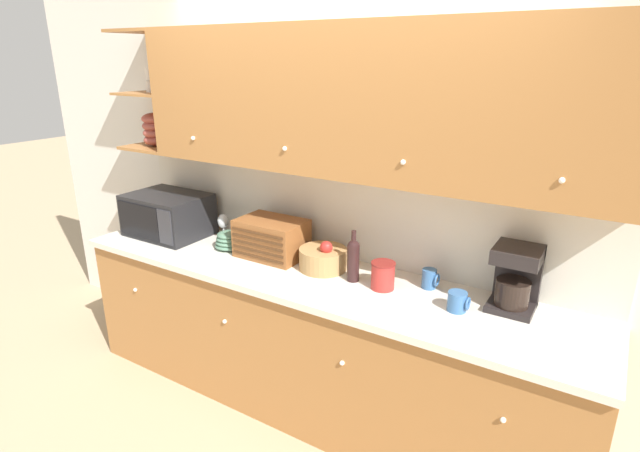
% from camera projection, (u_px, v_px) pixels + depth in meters
% --- Properties ---
extents(ground_plane, '(24.00, 24.00, 0.00)m').
position_uv_depth(ground_plane, '(337.00, 376.00, 3.48)').
color(ground_plane, tan).
extents(wall_back, '(5.60, 0.06, 2.60)m').
position_uv_depth(wall_back, '(342.00, 195.00, 3.09)').
color(wall_back, silver).
rests_on(wall_back, ground_plane).
extents(counter_unit, '(3.22, 0.68, 0.91)m').
position_uv_depth(counter_unit, '(312.00, 340.00, 3.07)').
color(counter_unit, '#A36B38').
rests_on(counter_unit, ground_plane).
extents(backsplash_panel, '(3.20, 0.01, 0.59)m').
position_uv_depth(backsplash_panel, '(339.00, 212.00, 3.09)').
color(backsplash_panel, silver).
rests_on(backsplash_panel, counter_unit).
extents(upper_cabinets, '(3.20, 0.39, 0.79)m').
position_uv_depth(upper_cabinets, '(350.00, 102.00, 2.65)').
color(upper_cabinets, '#A36B38').
rests_on(upper_cabinets, backsplash_panel).
extents(microwave, '(0.55, 0.42, 0.29)m').
position_uv_depth(microwave, '(168.00, 215.00, 3.52)').
color(microwave, black).
rests_on(microwave, counter_unit).
extents(wine_glass, '(0.08, 0.08, 0.18)m').
position_uv_depth(wine_glass, '(223.00, 222.00, 3.45)').
color(wine_glass, silver).
rests_on(wine_glass, counter_unit).
extents(bowl_stack_on_counter, '(0.19, 0.19, 0.12)m').
position_uv_depth(bowl_stack_on_counter, '(229.00, 240.00, 3.29)').
color(bowl_stack_on_counter, slate).
rests_on(bowl_stack_on_counter, counter_unit).
extents(bread_box, '(0.42, 0.29, 0.24)m').
position_uv_depth(bread_box, '(272.00, 238.00, 3.14)').
color(bread_box, brown).
rests_on(bread_box, counter_unit).
extents(fruit_basket, '(0.28, 0.28, 0.19)m').
position_uv_depth(fruit_basket, '(323.00, 258.00, 2.96)').
color(fruit_basket, '#A87F4C').
rests_on(fruit_basket, counter_unit).
extents(wine_bottle, '(0.07, 0.07, 0.30)m').
position_uv_depth(wine_bottle, '(353.00, 258.00, 2.79)').
color(wine_bottle, black).
rests_on(wine_bottle, counter_unit).
extents(storage_canister, '(0.13, 0.13, 0.15)m').
position_uv_depth(storage_canister, '(383.00, 275.00, 2.71)').
color(storage_canister, '#B22D28').
rests_on(storage_canister, counter_unit).
extents(mug_blue_second, '(0.09, 0.08, 0.11)m').
position_uv_depth(mug_blue_second, '(430.00, 279.00, 2.72)').
color(mug_blue_second, '#38669E').
rests_on(mug_blue_second, counter_unit).
extents(mug, '(0.11, 0.10, 0.10)m').
position_uv_depth(mug, '(458.00, 302.00, 2.48)').
color(mug, '#38669E').
rests_on(mug, counter_unit).
extents(coffee_maker, '(0.22, 0.23, 0.33)m').
position_uv_depth(coffee_maker, '(516.00, 277.00, 2.48)').
color(coffee_maker, black).
rests_on(coffee_maker, counter_unit).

